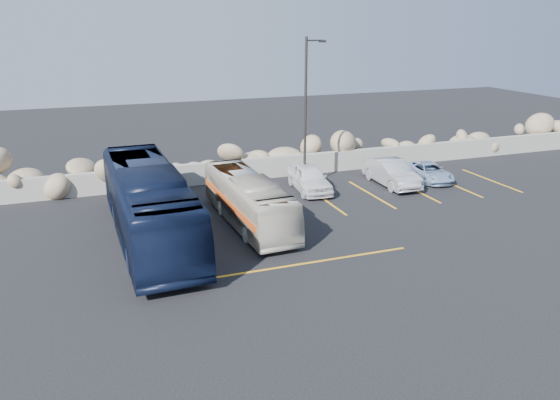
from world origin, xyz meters
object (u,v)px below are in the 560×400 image
object	(u,v)px
car_b	(391,173)
car_d	(429,172)
lamppost	(306,109)
tour_coach	(149,204)
vintage_bus	(248,200)
car_a	(310,178)

from	to	relation	value
car_b	car_d	xyz separation A→B (m)	(2.57, 0.09, -0.21)
car_b	car_d	size ratio (longest dim) A/B	1.19
lamppost	car_b	xyz separation A→B (m)	(4.62, -1.34, -3.59)
tour_coach	car_b	distance (m)	14.11
lamppost	tour_coach	xyz separation A→B (m)	(-9.03, -4.82, -2.72)
vintage_bus	car_b	xyz separation A→B (m)	(9.24, 3.10, -0.41)
vintage_bus	car_b	world-z (taller)	vintage_bus
car_a	car_b	distance (m)	4.73
lamppost	tour_coach	size ratio (longest dim) A/B	0.71
vintage_bus	car_a	xyz separation A→B (m)	(4.55, 3.70, -0.42)
car_d	car_a	bearing A→B (deg)	-178.28
car_a	car_b	bearing A→B (deg)	-1.80
lamppost	vintage_bus	distance (m)	7.15
car_a	car_d	distance (m)	7.27
vintage_bus	car_a	bearing A→B (deg)	36.77
lamppost	car_a	distance (m)	3.67
car_d	lamppost	bearing A→B (deg)	175.92
tour_coach	car_a	xyz separation A→B (m)	(8.96, 4.09, -0.87)
tour_coach	car_a	bearing A→B (deg)	23.09
car_a	car_d	bearing A→B (deg)	1.46
vintage_bus	tour_coach	bearing A→B (deg)	-177.37
tour_coach	car_a	size ratio (longest dim) A/B	2.75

